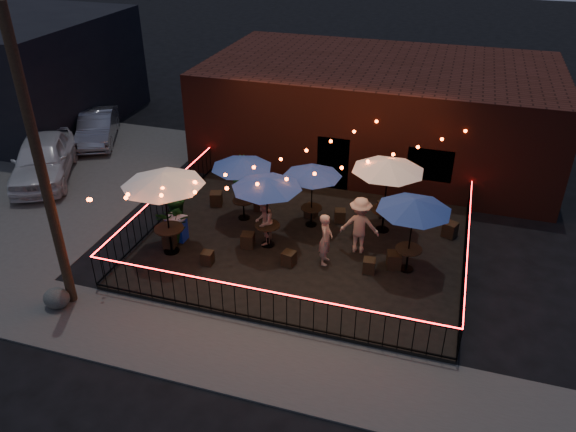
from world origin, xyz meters
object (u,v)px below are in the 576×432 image
Objects in this scene: cafe_table_0 at (163,180)px; cafe_table_4 at (414,206)px; utility_pole at (42,172)px; cooler at (177,228)px; cafe_table_1 at (242,164)px; cafe_table_3 at (312,172)px; boulder at (57,298)px; cafe_table_5 at (388,166)px; cafe_table_2 at (267,184)px.

cafe_table_4 is at bearing 9.62° from cafe_table_0.
cooler is (1.46, 3.58, -3.43)m from utility_pole.
cafe_table_1 reaches higher than cafe_table_3.
cafe_table_1 is 2.97m from cooler.
cafe_table_5 is at bearing 39.37° from boulder.
utility_pole is 3.24× the size of cafe_table_2.
cafe_table_2 is (4.38, 4.13, -1.66)m from utility_pole.
cafe_table_2 reaches higher than cafe_table_4.
cafe_table_0 is at bearing -118.59° from cafe_table_1.
cooler is at bearing -157.89° from cafe_table_5.
cafe_table_3 is at bearing -171.11° from cafe_table_5.
utility_pole reaches higher than cafe_table_1.
utility_pole is 2.59× the size of cafe_table_5.
cafe_table_5 is (6.13, 3.25, -0.15)m from cafe_table_0.
cafe_table_5 is (-1.05, 2.03, 0.17)m from cafe_table_4.
utility_pole is at bearing -118.85° from cafe_table_1.
cafe_table_3 is 8.47m from boulder.
cafe_table_1 is at bearing 61.25° from boulder.
cafe_table_2 is 3.90m from cafe_table_5.
cafe_table_3 is (3.77, 2.88, -0.54)m from cafe_table_0.
cafe_table_5 reaches higher than cafe_table_2.
utility_pole is at bearing -133.00° from cafe_table_3.
utility_pole is 9.83m from cafe_table_4.
cafe_table_2 is 6.73m from boulder.
utility_pole is 6.24m from cafe_table_2.
utility_pole reaches higher than cafe_table_5.
utility_pole is at bearing -154.99° from cafe_table_4.
cafe_table_4 is at bearing -0.46° from cafe_table_2.
cafe_table_0 is at bearing -155.72° from cafe_table_2.
cafe_table_3 reaches higher than boulder.
cafe_table_0 is 1.44× the size of cafe_table_1.
cafe_table_1 is at bearing 53.02° from cooler.
cafe_table_0 is at bearing -76.84° from cooler.
boulder is at bearing -110.49° from cooler.
cafe_table_3 reaches higher than cooler.
utility_pole reaches higher than cafe_table_3.
utility_pole is 6.52m from cafe_table_1.
cafe_table_0 reaches higher than cafe_table_5.
cafe_table_5 is (4.70, 0.63, 0.28)m from cafe_table_1.
utility_pole reaches higher than boulder.
utility_pole is at bearing -136.66° from cafe_table_2.
boulder is (-7.92, -6.50, -2.18)m from cafe_table_5.
cafe_table_4 is (5.75, -1.40, 0.11)m from cafe_table_1.
cafe_table_1 is 6.96m from boulder.
cafe_table_0 is 1.36× the size of cafe_table_3.
cafe_table_0 is 4.00× the size of boulder.
cooler is at bearing -169.33° from cafe_table_2.
utility_pole reaches higher than cafe_table_4.
cafe_table_0 reaches higher than cafe_table_3.
cafe_table_4 is (8.78, 4.09, -1.67)m from utility_pole.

